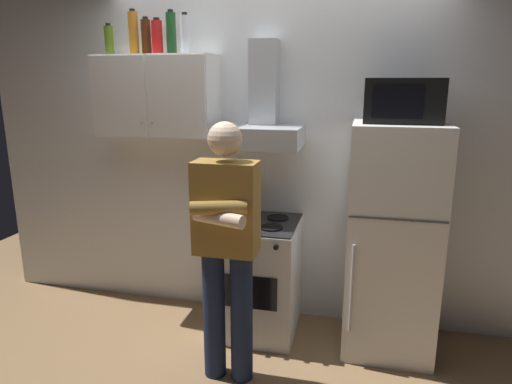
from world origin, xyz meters
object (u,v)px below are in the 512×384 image
Objects in this scene: microwave at (402,101)px; bottle_liquor_amber at (133,33)px; person_standing at (226,245)px; bottle_rum_dark at (146,37)px; range_hood at (261,119)px; upper_cabinet at (157,96)px; bottle_soda_red at (157,37)px; refrigerator at (392,240)px; bottle_wine_green at (171,33)px; bottle_olive_oil at (109,40)px; bottle_vodka_clear at (185,34)px; stove_oven at (257,276)px.

microwave is 1.49× the size of bottle_liquor_amber.
bottle_rum_dark is at bearing 137.36° from person_standing.
range_hood is 1.01m from person_standing.
upper_cabinet is 1.75m from microwave.
bottle_liquor_amber reaches higher than bottle_soda_red.
bottle_liquor_amber reaches higher than refrigerator.
bottle_wine_green is at bearing 174.47° from refrigerator.
person_standing is (-1.00, -0.62, -0.84)m from microwave.
refrigerator is 5.97× the size of bottle_rum_dark.
bottle_olive_oil is 0.70× the size of bottle_liquor_amber.
bottle_wine_green is at bearing 3.09° from bottle_liquor_amber.
bottle_olive_oil is at bearing -175.47° from bottle_wine_green.
bottle_olive_oil is at bearing -179.68° from range_hood.
bottle_soda_red reaches higher than microwave.
bottle_wine_green is 1.10× the size of bottle_vodka_clear.
refrigerator is 0.94m from microwave.
upper_cabinet is 0.44m from bottle_rum_dark.
range_hood is at bearing 173.54° from microwave.
person_standing is at bearing -94.72° from stove_oven.
bottle_vodka_clear is (0.12, -0.04, -0.01)m from bottle_wine_green.
bottle_rum_dark reaches higher than upper_cabinet.
bottle_olive_oil is at bearing -173.28° from bottle_liquor_amber.
refrigerator is 1.17m from person_standing.
refrigerator is (0.95, -0.13, -0.80)m from range_hood.
upper_cabinet is 0.42m from bottle_soda_red.
bottle_wine_green is 0.13m from bottle_vodka_clear.
upper_cabinet reaches higher than person_standing.
upper_cabinet is 1.55m from stove_oven.
bottle_liquor_amber is at bearing 176.32° from microwave.
bottle_liquor_amber is 0.10m from bottle_rum_dark.
bottle_wine_green reaches higher than bottle_vodka_clear.
bottle_vodka_clear reaches higher than refrigerator.
stove_oven is 1.84m from bottle_vodka_clear.
range_hood is at bearing -2.67° from bottle_wine_green.
range_hood is at bearing 0.57° from bottle_vodka_clear.
bottle_liquor_amber is 0.19m from bottle_soda_red.
range_hood is at bearing 172.45° from refrigerator.
bottle_olive_oil reaches higher than refrigerator.
stove_oven is at bearing -13.12° from bottle_wine_green.
stove_oven is at bearing -9.61° from bottle_soda_red.
bottle_soda_red is 0.90× the size of bottle_vodka_clear.
stove_oven is at bearing -12.27° from bottle_vodka_clear.
stove_oven is 1.62m from microwave.
bottle_rum_dark is (-0.88, 0.03, 0.58)m from range_hood.
range_hood is at bearing 0.32° from bottle_olive_oil.
bottle_rum_dark is at bearing 175.71° from microwave.
person_standing is at bearing -45.33° from bottle_soda_red.
range_hood is 2.33× the size of bottle_liquor_amber.
upper_cabinet reaches higher than refrigerator.
microwave is (1.75, -0.11, -0.01)m from upper_cabinet.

